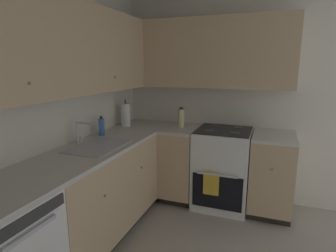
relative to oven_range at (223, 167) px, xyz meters
name	(u,v)px	position (x,y,z in m)	size (l,w,h in m)	color
wall_back	(26,117)	(-1.50, 1.33, 0.78)	(3.66, 0.05, 2.49)	silver
wall_right	(264,100)	(0.31, -0.40, 0.78)	(0.05, 3.52, 2.49)	silver
lower_cabinets_back	(97,194)	(-1.07, 1.01, -0.02)	(1.51, 0.62, 0.88)	tan
countertop_back	(95,149)	(-1.07, 1.01, 0.43)	(2.71, 0.60, 0.04)	beige
lower_cabinets_right	(227,170)	(-0.02, -0.05, -0.02)	(0.62, 1.47, 0.88)	tan
countertop_right	(228,133)	(-0.02, -0.05, 0.43)	(0.60, 1.47, 0.03)	beige
oven_range	(223,167)	(0.00, 0.00, 0.00)	(0.68, 0.62, 1.06)	white
upper_cabinets_back	(63,48)	(-1.23, 1.15, 1.31)	(2.39, 0.34, 0.77)	tan
upper_cabinets_right	(203,53)	(0.12, 0.30, 1.31)	(0.32, 2.02, 0.77)	tan
sink	(99,151)	(-1.06, 0.98, 0.41)	(0.58, 0.40, 0.10)	#B7B7BC
faucet	(79,131)	(-1.05, 1.19, 0.58)	(0.07, 0.16, 0.22)	silver
soap_bottle	(102,127)	(-0.68, 1.19, 0.54)	(0.06, 0.06, 0.21)	#3F72BF
paper_towel_roll	(126,115)	(-0.19, 1.17, 0.59)	(0.11, 0.11, 0.34)	white
oil_bottle	(181,118)	(-0.02, 0.51, 0.56)	(0.08, 0.08, 0.25)	beige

